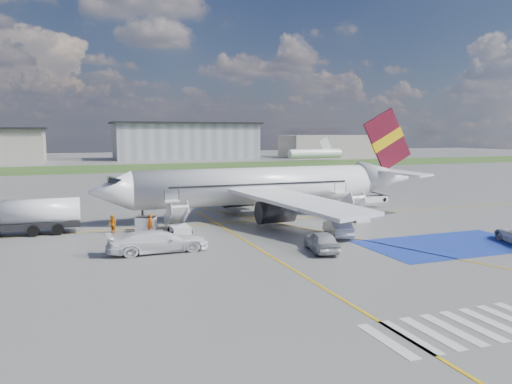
# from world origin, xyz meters

# --- Properties ---
(ground) EXTENTS (400.00, 400.00, 0.00)m
(ground) POSITION_xyz_m (0.00, 0.00, 0.00)
(ground) COLOR #60605E
(ground) RESTS_ON ground
(grass_strip) EXTENTS (400.00, 30.00, 0.01)m
(grass_strip) POSITION_xyz_m (0.00, 95.00, 0.01)
(grass_strip) COLOR #2D4C1E
(grass_strip) RESTS_ON ground
(taxiway_line_main) EXTENTS (120.00, 0.20, 0.01)m
(taxiway_line_main) POSITION_xyz_m (0.00, 12.00, 0.01)
(taxiway_line_main) COLOR gold
(taxiway_line_main) RESTS_ON ground
(taxiway_line_cross) EXTENTS (0.20, 60.00, 0.01)m
(taxiway_line_cross) POSITION_xyz_m (-5.00, -10.00, 0.01)
(taxiway_line_cross) COLOR gold
(taxiway_line_cross) RESTS_ON ground
(taxiway_line_diag) EXTENTS (20.71, 56.45, 0.01)m
(taxiway_line_diag) POSITION_xyz_m (0.00, 12.00, 0.01)
(taxiway_line_diag) COLOR gold
(taxiway_line_diag) RESTS_ON ground
(staging_box) EXTENTS (14.00, 8.00, 0.01)m
(staging_box) POSITION_xyz_m (10.00, -4.00, 0.01)
(staging_box) COLOR #193298
(staging_box) RESTS_ON ground
(crosswalk) EXTENTS (9.00, 4.00, 0.01)m
(crosswalk) POSITION_xyz_m (-1.80, -18.00, 0.01)
(crosswalk) COLOR silver
(crosswalk) RESTS_ON ground
(terminal_centre) EXTENTS (48.00, 18.00, 12.00)m
(terminal_centre) POSITION_xyz_m (20.00, 135.00, 6.00)
(terminal_centre) COLOR gray
(terminal_centre) RESTS_ON ground
(terminal_east) EXTENTS (40.00, 16.00, 8.00)m
(terminal_east) POSITION_xyz_m (75.00, 128.00, 4.00)
(terminal_east) COLOR #A29A8B
(terminal_east) RESTS_ON ground
(airliner) EXTENTS (36.81, 32.95, 11.92)m
(airliner) POSITION_xyz_m (1.51, 14.00, 3.39)
(airliner) COLOR white
(airliner) RESTS_ON ground
(airstairs_fwd) EXTENTS (1.90, 5.20, 3.60)m
(airstairs_fwd) POSITION_xyz_m (-9.50, 8.70, 0.62)
(airstairs_fwd) COLOR white
(airstairs_fwd) RESTS_ON ground
(airstairs_aft) EXTENTS (1.90, 5.20, 3.60)m
(airstairs_aft) POSITION_xyz_m (9.00, 8.70, 0.62)
(airstairs_aft) COLOR white
(airstairs_aft) RESTS_ON ground
(fuel_tanker) EXTENTS (9.34, 2.76, 3.17)m
(fuel_tanker) POSITION_xyz_m (-22.41, 12.59, 1.33)
(fuel_tanker) COLOR black
(fuel_tanker) RESTS_ON ground
(gpu_cart) EXTENTS (2.03, 1.68, 1.46)m
(gpu_cart) POSITION_xyz_m (-12.26, 10.00, 0.66)
(gpu_cart) COLOR white
(gpu_cart) RESTS_ON ground
(belt_loader) EXTENTS (4.83, 2.08, 1.42)m
(belt_loader) POSITION_xyz_m (18.46, 19.86, 0.35)
(belt_loader) COLOR white
(belt_loader) RESTS_ON ground
(car_silver_a) EXTENTS (2.81, 4.95, 1.59)m
(car_silver_a) POSITION_xyz_m (-0.78, -2.30, 0.79)
(car_silver_a) COLOR #B5B8BC
(car_silver_a) RESTS_ON ground
(car_silver_b) EXTENTS (2.85, 5.03, 1.57)m
(car_silver_b) POSITION_xyz_m (3.19, 2.17, 0.78)
(car_silver_b) COLOR #ACAEB3
(car_silver_b) RESTS_ON ground
(van_white_b) EXTENTS (5.79, 2.47, 2.25)m
(van_white_b) POSITION_xyz_m (-12.53, 1.88, 1.12)
(van_white_b) COLOR white
(van_white_b) RESTS_ON ground
(crew_fwd) EXTENTS (0.69, 0.49, 1.78)m
(crew_fwd) POSITION_xyz_m (-11.91, 9.32, 0.89)
(crew_fwd) COLOR #EB5E0C
(crew_fwd) RESTS_ON ground
(crew_nose) EXTENTS (0.99, 1.03, 1.67)m
(crew_nose) POSITION_xyz_m (-15.16, 10.59, 0.83)
(crew_nose) COLOR orange
(crew_nose) RESTS_ON ground
(crew_aft) EXTENTS (0.49, 1.01, 1.68)m
(crew_aft) POSITION_xyz_m (4.93, 5.35, 0.84)
(crew_aft) COLOR #DC5E0B
(crew_aft) RESTS_ON ground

